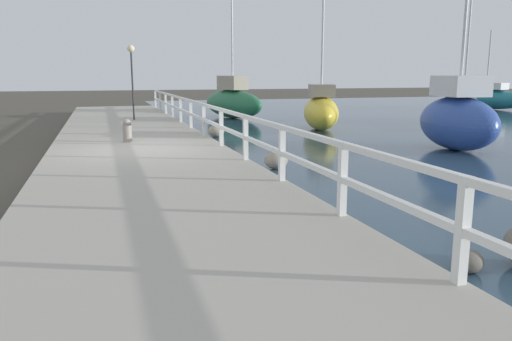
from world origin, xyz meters
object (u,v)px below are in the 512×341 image
sailboat_gray (463,109)px  sailboat_blue (458,119)px  mooring_bollard (127,130)px  dock_lamp (131,62)px  sailboat_yellow (321,110)px  sailboat_teal (486,98)px  sailboat_green (233,101)px

sailboat_gray → sailboat_blue: bearing=-107.0°
mooring_bollard → dock_lamp: bearing=84.9°
mooring_bollard → sailboat_blue: sailboat_blue is taller
sailboat_blue → sailboat_yellow: (-1.47, 6.35, -0.15)m
mooring_bollard → sailboat_yellow: 8.93m
sailboat_teal → sailboat_yellow: 17.15m
sailboat_teal → sailboat_blue: (-13.72, -14.31, 0.21)m
sailboat_blue → mooring_bollard: bearing=173.6°
mooring_bollard → sailboat_gray: size_ratio=0.09×
dock_lamp → mooring_bollard: bearing=-95.1°
dock_lamp → sailboat_blue: (8.67, -9.09, -1.78)m
sailboat_gray → sailboat_teal: bearing=66.6°
dock_lamp → sailboat_blue: size_ratio=0.45×
dock_lamp → sailboat_blue: sailboat_blue is taller
sailboat_gray → sailboat_yellow: sailboat_yellow is taller
mooring_bollard → sailboat_gray: bearing=18.3°
sailboat_gray → dock_lamp: bearing=-164.1°
sailboat_green → sailboat_yellow: bearing=-89.3°
sailboat_green → mooring_bollard: bearing=-136.9°
dock_lamp → sailboat_yellow: sailboat_yellow is taller
sailboat_green → sailboat_blue: bearing=-92.1°
sailboat_green → dock_lamp: bearing=-164.6°
mooring_bollard → sailboat_yellow: (7.83, 4.30, 0.10)m
dock_lamp → sailboat_teal: sailboat_teal is taller
dock_lamp → sailboat_gray: bearing=-7.6°
sailboat_blue → sailboat_green: bearing=111.9°
sailboat_teal → sailboat_yellow: sailboat_yellow is taller
mooring_bollard → sailboat_blue: bearing=-12.4°
mooring_bollard → sailboat_teal: sailboat_teal is taller
sailboat_blue → sailboat_gray: bearing=55.6°
sailboat_green → sailboat_teal: (17.27, 1.83, -0.14)m
dock_lamp → sailboat_teal: (22.38, 5.21, -1.98)m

